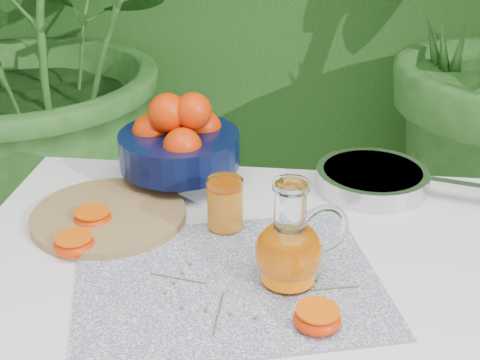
# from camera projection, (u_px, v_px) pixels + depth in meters

# --- Properties ---
(potted_plant_left) EXTENTS (2.11, 2.11, 1.68)m
(potted_plant_left) POSITION_uv_depth(u_px,v_px,m) (32.00, 30.00, 2.31)
(potted_plant_left) COLOR #2A531C
(potted_plant_left) RESTS_ON ground
(white_table) EXTENTS (1.00, 0.70, 0.75)m
(white_table) POSITION_uv_depth(u_px,v_px,m) (239.00, 286.00, 1.25)
(white_table) COLOR white
(white_table) RESTS_ON ground
(placemat) EXTENTS (0.59, 0.52, 0.00)m
(placemat) POSITION_uv_depth(u_px,v_px,m) (228.00, 281.00, 1.11)
(placemat) COLOR #0C1347
(placemat) RESTS_ON white_table
(cutting_board) EXTENTS (0.31, 0.31, 0.02)m
(cutting_board) POSITION_uv_depth(u_px,v_px,m) (109.00, 216.00, 1.30)
(cutting_board) COLOR olive
(cutting_board) RESTS_ON white_table
(fruit_bowl) EXTENTS (0.32, 0.32, 0.20)m
(fruit_bowl) POSITION_uv_depth(u_px,v_px,m) (179.00, 142.00, 1.42)
(fruit_bowl) COLOR black
(fruit_bowl) RESTS_ON white_table
(juice_pitcher) EXTENTS (0.17, 0.14, 0.18)m
(juice_pitcher) POSITION_uv_depth(u_px,v_px,m) (290.00, 248.00, 1.09)
(juice_pitcher) COLOR white
(juice_pitcher) RESTS_ON white_table
(juice_tumbler) EXTENTS (0.07, 0.07, 0.10)m
(juice_tumbler) POSITION_uv_depth(u_px,v_px,m) (225.00, 205.00, 1.25)
(juice_tumbler) COLOR white
(juice_tumbler) RESTS_ON white_table
(saute_pan) EXTENTS (0.43, 0.29, 0.04)m
(saute_pan) POSITION_uv_depth(u_px,v_px,m) (374.00, 178.00, 1.41)
(saute_pan) COLOR silver
(saute_pan) RESTS_ON white_table
(orange_halves) EXTENTS (0.52, 0.34, 0.04)m
(orange_halves) POSITION_uv_depth(u_px,v_px,m) (151.00, 256.00, 1.15)
(orange_halves) COLOR #FA3902
(orange_halves) RESTS_ON white_table
(thyme_sprigs) EXTENTS (0.35, 0.21, 0.01)m
(thyme_sprigs) POSITION_uv_depth(u_px,v_px,m) (242.00, 293.00, 1.08)
(thyme_sprigs) COLOR brown
(thyme_sprigs) RESTS_ON white_table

